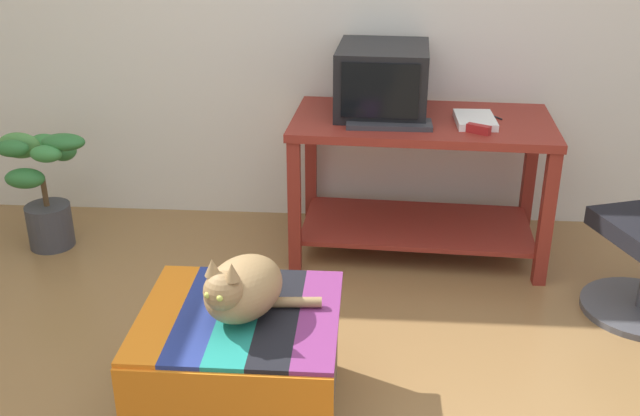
% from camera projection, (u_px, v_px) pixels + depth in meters
% --- Properties ---
extents(desk, '(1.29, 0.73, 0.71)m').
position_uv_depth(desk, '(420.00, 162.00, 3.67)').
color(desk, maroon).
rests_on(desk, ground_plane).
extents(tv_monitor, '(0.46, 0.53, 0.33)m').
position_uv_depth(tv_monitor, '(382.00, 80.00, 3.62)').
color(tv_monitor, black).
rests_on(tv_monitor, desk).
extents(keyboard, '(0.40, 0.15, 0.02)m').
position_uv_depth(keyboard, '(389.00, 124.00, 3.46)').
color(keyboard, '#333338').
rests_on(keyboard, desk).
extents(book, '(0.19, 0.27, 0.03)m').
position_uv_depth(book, '(475.00, 120.00, 3.50)').
color(book, white).
rests_on(book, desk).
extents(ottoman_with_blanket, '(0.68, 0.64, 0.41)m').
position_uv_depth(ottoman_with_blanket, '(242.00, 364.00, 2.59)').
color(ottoman_with_blanket, '#7A664C').
rests_on(ottoman_with_blanket, ground_plane).
extents(cat, '(0.43, 0.39, 0.26)m').
position_uv_depth(cat, '(242.00, 288.00, 2.45)').
color(cat, '#9E7A4C').
rests_on(cat, ottoman_with_blanket).
extents(potted_plant, '(0.48, 0.38, 0.63)m').
position_uv_depth(potted_plant, '(44.00, 186.00, 3.76)').
color(potted_plant, '#3D3D42').
rests_on(potted_plant, ground_plane).
extents(stapler, '(0.11, 0.09, 0.04)m').
position_uv_depth(stapler, '(479.00, 129.00, 3.36)').
color(stapler, '#A31E1E').
rests_on(stapler, desk).
extents(pen, '(0.08, 0.12, 0.01)m').
position_uv_depth(pen, '(492.00, 116.00, 3.61)').
color(pen, black).
rests_on(pen, desk).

